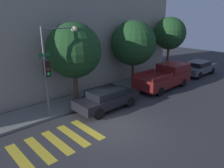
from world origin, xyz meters
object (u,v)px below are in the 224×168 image
object	(u,v)px
sedan_middle	(199,67)
pickup_truck	(165,76)
tree_midblock	(134,43)
tree_far_end	(170,34)
sedan_near_corner	(106,98)
tree_near_corner	(74,51)
traffic_light_pole	(53,59)

from	to	relation	value
sedan_middle	pickup_truck	bearing A→B (deg)	180.00
sedan_middle	tree_midblock	bearing A→B (deg)	162.34
tree_midblock	tree_far_end	distance (m)	5.26
sedan_near_corner	tree_near_corner	size ratio (longest dim) A/B	0.79
sedan_near_corner	pickup_truck	world-z (taller)	pickup_truck
tree_midblock	pickup_truck	bearing A→B (deg)	-58.72
tree_near_corner	tree_midblock	size ratio (longest dim) A/B	1.00
sedan_middle	tree_near_corner	world-z (taller)	tree_near_corner
tree_near_corner	tree_far_end	distance (m)	11.08
traffic_light_pole	sedan_near_corner	distance (m)	4.13
pickup_truck	tree_near_corner	size ratio (longest dim) A/B	0.98
traffic_light_pole	tree_midblock	xyz separation A→B (m)	(7.91, 1.06, 0.13)
sedan_near_corner	tree_far_end	xyz separation A→B (m)	(10.32, 2.33, 3.35)
tree_midblock	sedan_near_corner	bearing A→B (deg)	-155.31
pickup_truck	tree_far_end	xyz separation A→B (m)	(3.82, 2.33, 3.14)
sedan_middle	tree_far_end	distance (m)	4.58
pickup_truck	sedan_middle	bearing A→B (deg)	0.00
tree_far_end	tree_near_corner	bearing A→B (deg)	180.00
tree_near_corner	tree_far_end	xyz separation A→B (m)	(11.07, 0.00, 0.48)
traffic_light_pole	pickup_truck	xyz separation A→B (m)	(9.33, -1.27, -2.52)
pickup_truck	tree_midblock	xyz separation A→B (m)	(-1.42, 2.33, 2.66)
traffic_light_pole	sedan_middle	xyz separation A→B (m)	(15.25, -1.27, -2.71)
pickup_truck	sedan_near_corner	bearing A→B (deg)	180.00
traffic_light_pole	tree_near_corner	xyz separation A→B (m)	(2.08, 1.06, 0.14)
tree_near_corner	sedan_middle	bearing A→B (deg)	-10.06
tree_near_corner	traffic_light_pole	bearing A→B (deg)	-152.92
sedan_near_corner	tree_near_corner	bearing A→B (deg)	107.86
tree_near_corner	sedan_near_corner	bearing A→B (deg)	-72.14
tree_midblock	tree_far_end	size ratio (longest dim) A/B	0.96
pickup_truck	tree_far_end	distance (m)	5.47
sedan_near_corner	sedan_middle	distance (m)	12.41
traffic_light_pole	tree_near_corner	world-z (taller)	tree_near_corner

